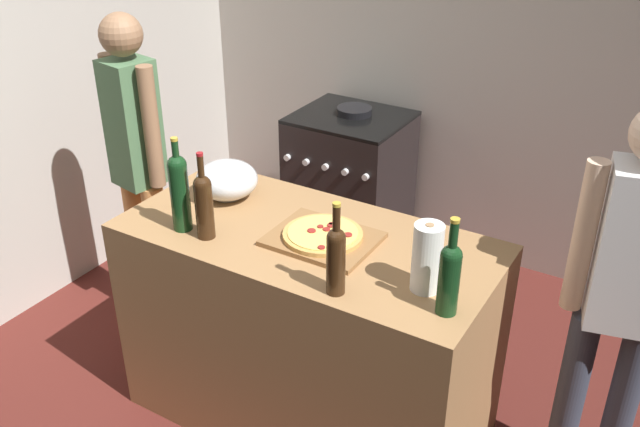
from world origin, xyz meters
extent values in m
cube|color=#511E19|center=(0.00, 1.23, -0.01)|extent=(4.14, 3.05, 0.02)
cube|color=#BCB7AD|center=(0.00, 2.50, 1.30)|extent=(4.14, 0.10, 2.60)
cube|color=#BCB7AD|center=(-1.82, 1.23, 1.30)|extent=(0.10, 3.05, 2.60)
cube|color=#9E7247|center=(-0.02, 0.74, 0.47)|extent=(1.50, 0.71, 0.94)
cube|color=olive|center=(0.06, 0.73, 0.95)|extent=(0.40, 0.32, 0.02)
cylinder|color=tan|center=(0.06, 0.73, 0.97)|extent=(0.31, 0.31, 0.02)
cylinder|color=#EAC660|center=(0.06, 0.73, 0.98)|extent=(0.27, 0.27, 0.00)
cylinder|color=maroon|center=(0.11, 0.74, 0.98)|extent=(0.03, 0.03, 0.01)
cylinder|color=maroon|center=(0.06, 0.80, 0.98)|extent=(0.02, 0.02, 0.01)
cylinder|color=maroon|center=(0.06, 0.75, 0.98)|extent=(0.03, 0.03, 0.01)
cylinder|color=maroon|center=(0.02, 0.71, 0.98)|extent=(0.03, 0.03, 0.01)
cylinder|color=maroon|center=(0.06, 0.79, 0.98)|extent=(0.03, 0.03, 0.01)
cylinder|color=maroon|center=(0.12, 0.72, 0.98)|extent=(0.03, 0.03, 0.01)
cylinder|color=maroon|center=(0.10, 0.75, 0.98)|extent=(0.02, 0.02, 0.01)
cylinder|color=maroon|center=(0.15, 0.76, 0.98)|extent=(0.03, 0.03, 0.01)
cylinder|color=maroon|center=(0.03, 0.76, 0.98)|extent=(0.02, 0.02, 0.01)
cylinder|color=maroon|center=(0.12, 0.63, 0.98)|extent=(0.03, 0.03, 0.01)
cylinder|color=#B2B2B7|center=(-0.48, 0.84, 0.94)|extent=(0.11, 0.11, 0.01)
ellipsoid|color=silver|center=(-0.48, 0.84, 1.02)|extent=(0.27, 0.27, 0.16)
cylinder|color=white|center=(0.52, 0.64, 1.06)|extent=(0.10, 0.10, 0.25)
cylinder|color=#997551|center=(0.52, 0.64, 1.07)|extent=(0.03, 0.03, 0.25)
cylinder|color=#143819|center=(-0.47, 0.53, 1.08)|extent=(0.08, 0.08, 0.28)
sphere|color=#143819|center=(-0.47, 0.53, 1.21)|extent=(0.08, 0.08, 0.08)
cylinder|color=#143819|center=(-0.47, 0.53, 1.28)|extent=(0.03, 0.03, 0.08)
cylinder|color=gold|center=(-0.47, 0.53, 1.32)|extent=(0.03, 0.03, 0.01)
cylinder|color=#143819|center=(0.64, 0.55, 1.05)|extent=(0.07, 0.07, 0.22)
sphere|color=#143819|center=(0.64, 0.55, 1.15)|extent=(0.07, 0.07, 0.07)
cylinder|color=#143819|center=(0.64, 0.55, 1.23)|extent=(0.03, 0.03, 0.10)
cylinder|color=gold|center=(0.64, 0.55, 1.28)|extent=(0.03, 0.03, 0.01)
cylinder|color=#331E0F|center=(0.27, 0.46, 1.05)|extent=(0.07, 0.07, 0.21)
sphere|color=#331E0F|center=(0.27, 0.46, 1.15)|extent=(0.07, 0.07, 0.07)
cylinder|color=#331E0F|center=(0.27, 0.46, 1.22)|extent=(0.03, 0.03, 0.10)
cylinder|color=gold|center=(0.27, 0.46, 1.28)|extent=(0.03, 0.03, 0.01)
cylinder|color=#331E0F|center=(-0.35, 0.53, 1.05)|extent=(0.07, 0.07, 0.22)
sphere|color=#331E0F|center=(-0.35, 0.53, 1.16)|extent=(0.07, 0.07, 0.07)
cylinder|color=#331E0F|center=(-0.35, 0.53, 1.23)|extent=(0.02, 0.02, 0.10)
cylinder|color=maroon|center=(-0.35, 0.53, 1.29)|extent=(0.03, 0.03, 0.01)
cube|color=black|center=(-0.57, 2.10, 0.43)|extent=(0.64, 0.56, 0.87)
cube|color=black|center=(-0.57, 2.10, 0.88)|extent=(0.64, 0.56, 0.02)
cylinder|color=silver|center=(-0.82, 1.81, 0.68)|extent=(0.04, 0.02, 0.04)
cylinder|color=silver|center=(-0.70, 1.81, 0.68)|extent=(0.04, 0.02, 0.04)
cylinder|color=silver|center=(-0.57, 1.81, 0.68)|extent=(0.04, 0.02, 0.04)
cylinder|color=silver|center=(-0.44, 1.81, 0.68)|extent=(0.04, 0.02, 0.04)
cylinder|color=silver|center=(-0.32, 1.81, 0.68)|extent=(0.04, 0.02, 0.04)
cylinder|color=black|center=(-0.57, 2.13, 0.91)|extent=(0.20, 0.20, 0.04)
cylinder|color=#D88C4C|center=(-1.19, 0.96, 0.41)|extent=(0.11, 0.11, 0.81)
cylinder|color=#D88C4C|center=(-1.03, 0.93, 0.41)|extent=(0.11, 0.11, 0.81)
cube|color=#4C724C|center=(-1.11, 0.94, 1.12)|extent=(0.24, 0.23, 0.61)
cylinder|color=#936B4C|center=(-1.25, 0.97, 1.13)|extent=(0.08, 0.08, 0.58)
cylinder|color=#936B4C|center=(-0.97, 0.91, 1.13)|extent=(0.08, 0.08, 0.58)
sphere|color=#936B4C|center=(-1.11, 0.94, 1.54)|extent=(0.20, 0.20, 0.20)
cylinder|color=#383D4C|center=(1.20, 1.02, 0.40)|extent=(0.11, 0.11, 0.80)
cylinder|color=#383D4C|center=(1.02, 0.98, 0.40)|extent=(0.11, 0.11, 0.80)
cube|color=silver|center=(1.11, 1.00, 1.09)|extent=(0.27, 0.25, 0.60)
cylinder|color=beige|center=(0.95, 0.97, 1.11)|extent=(0.08, 0.08, 0.57)
camera|label=1|loc=(1.25, -1.27, 2.32)|focal=39.56mm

